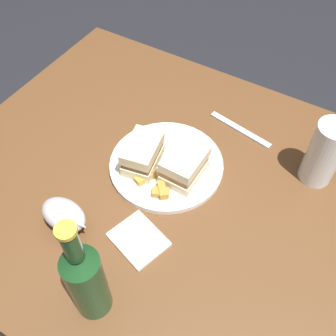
{
  "coord_description": "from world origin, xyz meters",
  "views": [
    {
      "loc": [
        0.27,
        -0.46,
        1.46
      ],
      "look_at": [
        -0.02,
        0.02,
        0.74
      ],
      "focal_mm": 42.37,
      "sensor_mm": 36.0,
      "label": 1
    }
  ],
  "objects_px": {
    "plate": "(166,165)",
    "sandwich_half_left": "(143,154)",
    "pint_glass": "(323,156)",
    "sandwich_half_right": "(185,165)",
    "fork": "(240,130)",
    "gravy_boat": "(64,215)",
    "napkin": "(139,240)",
    "cider_bottle": "(86,280)"
  },
  "relations": [
    {
      "from": "plate",
      "to": "pint_glass",
      "type": "bearing_deg",
      "value": 26.03
    },
    {
      "from": "sandwich_half_right",
      "to": "pint_glass",
      "type": "relative_size",
      "value": 0.65
    },
    {
      "from": "gravy_boat",
      "to": "napkin",
      "type": "distance_m",
      "value": 0.16
    },
    {
      "from": "gravy_boat",
      "to": "cider_bottle",
      "type": "bearing_deg",
      "value": -34.52
    },
    {
      "from": "napkin",
      "to": "pint_glass",
      "type": "bearing_deg",
      "value": 53.42
    },
    {
      "from": "sandwich_half_left",
      "to": "fork",
      "type": "bearing_deg",
      "value": 56.79
    },
    {
      "from": "sandwich_half_right",
      "to": "fork",
      "type": "xyz_separation_m",
      "value": [
        0.05,
        0.21,
        -0.05
      ]
    },
    {
      "from": "pint_glass",
      "to": "cider_bottle",
      "type": "height_order",
      "value": "cider_bottle"
    },
    {
      "from": "gravy_boat",
      "to": "pint_glass",
      "type": "bearing_deg",
      "value": 43.97
    },
    {
      "from": "sandwich_half_right",
      "to": "cider_bottle",
      "type": "xyz_separation_m",
      "value": [
        -0.0,
        -0.34,
        0.06
      ]
    },
    {
      "from": "sandwich_half_right",
      "to": "gravy_boat",
      "type": "height_order",
      "value": "sandwich_half_right"
    },
    {
      "from": "sandwich_half_right",
      "to": "gravy_boat",
      "type": "xyz_separation_m",
      "value": [
        -0.15,
        -0.24,
        -0.01
      ]
    },
    {
      "from": "sandwich_half_left",
      "to": "sandwich_half_right",
      "type": "xyz_separation_m",
      "value": [
        0.1,
        0.02,
        0.0
      ]
    },
    {
      "from": "pint_glass",
      "to": "napkin",
      "type": "xyz_separation_m",
      "value": [
        -0.26,
        -0.35,
        -0.07
      ]
    },
    {
      "from": "pint_glass",
      "to": "gravy_boat",
      "type": "height_order",
      "value": "pint_glass"
    },
    {
      "from": "cider_bottle",
      "to": "fork",
      "type": "xyz_separation_m",
      "value": [
        0.05,
        0.55,
        -0.11
      ]
    },
    {
      "from": "sandwich_half_right",
      "to": "napkin",
      "type": "height_order",
      "value": "sandwich_half_right"
    },
    {
      "from": "gravy_boat",
      "to": "sandwich_half_right",
      "type": "bearing_deg",
      "value": 56.9
    },
    {
      "from": "plate",
      "to": "pint_glass",
      "type": "distance_m",
      "value": 0.36
    },
    {
      "from": "plate",
      "to": "fork",
      "type": "relative_size",
      "value": 1.51
    },
    {
      "from": "sandwich_half_right",
      "to": "fork",
      "type": "height_order",
      "value": "sandwich_half_right"
    },
    {
      "from": "sandwich_half_right",
      "to": "napkin",
      "type": "distance_m",
      "value": 0.2
    },
    {
      "from": "sandwich_half_left",
      "to": "sandwich_half_right",
      "type": "distance_m",
      "value": 0.1
    },
    {
      "from": "sandwich_half_right",
      "to": "plate",
      "type": "bearing_deg",
      "value": 169.61
    },
    {
      "from": "cider_bottle",
      "to": "napkin",
      "type": "distance_m",
      "value": 0.18
    },
    {
      "from": "plate",
      "to": "gravy_boat",
      "type": "height_order",
      "value": "gravy_boat"
    },
    {
      "from": "sandwich_half_left",
      "to": "fork",
      "type": "relative_size",
      "value": 0.66
    },
    {
      "from": "gravy_boat",
      "to": "plate",
      "type": "bearing_deg",
      "value": 67.85
    },
    {
      "from": "sandwich_half_right",
      "to": "napkin",
      "type": "xyz_separation_m",
      "value": [
        -0.0,
        -0.19,
        -0.05
      ]
    },
    {
      "from": "gravy_boat",
      "to": "fork",
      "type": "relative_size",
      "value": 0.68
    },
    {
      "from": "pint_glass",
      "to": "fork",
      "type": "relative_size",
      "value": 0.91
    },
    {
      "from": "sandwich_half_right",
      "to": "cider_bottle",
      "type": "distance_m",
      "value": 0.35
    },
    {
      "from": "fork",
      "to": "gravy_boat",
      "type": "bearing_deg",
      "value": 75.99
    },
    {
      "from": "sandwich_half_left",
      "to": "gravy_boat",
      "type": "relative_size",
      "value": 0.97
    },
    {
      "from": "pint_glass",
      "to": "sandwich_half_right",
      "type": "bearing_deg",
      "value": -147.89
    },
    {
      "from": "napkin",
      "to": "sandwich_half_right",
      "type": "bearing_deg",
      "value": 89.33
    },
    {
      "from": "sandwich_half_left",
      "to": "fork",
      "type": "xyz_separation_m",
      "value": [
        0.15,
        0.23,
        -0.04
      ]
    },
    {
      "from": "pint_glass",
      "to": "cider_bottle",
      "type": "xyz_separation_m",
      "value": [
        -0.26,
        -0.51,
        0.04
      ]
    },
    {
      "from": "plate",
      "to": "sandwich_half_left",
      "type": "distance_m",
      "value": 0.07
    },
    {
      "from": "cider_bottle",
      "to": "fork",
      "type": "relative_size",
      "value": 1.55
    },
    {
      "from": "pint_glass",
      "to": "fork",
      "type": "height_order",
      "value": "pint_glass"
    },
    {
      "from": "sandwich_half_left",
      "to": "fork",
      "type": "height_order",
      "value": "sandwich_half_left"
    }
  ]
}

